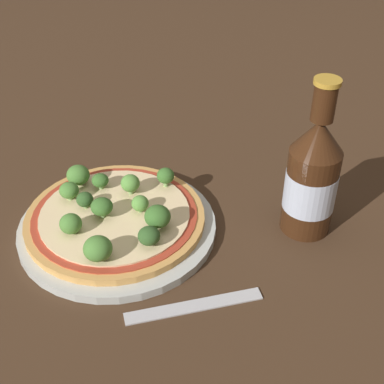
{
  "coord_description": "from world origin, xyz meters",
  "views": [
    {
      "loc": [
        0.54,
        -0.19,
        0.48
      ],
      "look_at": [
        0.05,
        0.09,
        0.06
      ],
      "focal_mm": 50.0,
      "sensor_mm": 36.0,
      "label": 1
    }
  ],
  "objects": [
    {
      "name": "ground_plane",
      "position": [
        0.0,
        0.0,
        0.0
      ],
      "size": [
        3.0,
        3.0,
        0.0
      ],
      "primitive_type": "plane",
      "color": "#3D2819"
    },
    {
      "name": "plate",
      "position": [
        0.01,
        0.0,
        0.01
      ],
      "size": [
        0.27,
        0.27,
        0.01
      ],
      "color": "#B2B7B2",
      "rests_on": "ground_plane"
    },
    {
      "name": "pizza",
      "position": [
        0.0,
        0.0,
        0.02
      ],
      "size": [
        0.24,
        0.24,
        0.01
      ],
      "color": "tan",
      "rests_on": "plate"
    },
    {
      "name": "broccoli_floret_0",
      "position": [
        -0.0,
        -0.02,
        0.04
      ],
      "size": [
        0.03,
        0.03,
        0.03
      ],
      "color": "#7A9E5B",
      "rests_on": "pizza"
    },
    {
      "name": "broccoli_floret_1",
      "position": [
        -0.02,
        0.09,
        0.04
      ],
      "size": [
        0.03,
        0.03,
        0.03
      ],
      "color": "#7A9E5B",
      "rests_on": "pizza"
    },
    {
      "name": "broccoli_floret_2",
      "position": [
        -0.03,
        0.04,
        0.04
      ],
      "size": [
        0.03,
        0.03,
        0.03
      ],
      "color": "#7A9E5B",
      "rests_on": "pizza"
    },
    {
      "name": "broccoli_floret_3",
      "position": [
        0.08,
        0.01,
        0.04
      ],
      "size": [
        0.03,
        0.03,
        0.03
      ],
      "color": "#7A9E5B",
      "rests_on": "pizza"
    },
    {
      "name": "broccoli_floret_4",
      "position": [
        0.01,
        0.03,
        0.04
      ],
      "size": [
        0.02,
        0.02,
        0.02
      ],
      "color": "#7A9E5B",
      "rests_on": "pizza"
    },
    {
      "name": "broccoli_floret_5",
      "position": [
        0.01,
        -0.06,
        0.04
      ],
      "size": [
        0.03,
        0.03,
        0.03
      ],
      "color": "#7A9E5B",
      "rests_on": "pizza"
    },
    {
      "name": "broccoli_floret_6",
      "position": [
        -0.06,
        -0.04,
        0.04
      ],
      "size": [
        0.03,
        0.03,
        0.03
      ],
      "color": "#7A9E5B",
      "rests_on": "pizza"
    },
    {
      "name": "broccoli_floret_7",
      "position": [
        -0.09,
        -0.02,
        0.04
      ],
      "size": [
        0.03,
        0.03,
        0.03
      ],
      "color": "#7A9E5B",
      "rests_on": "pizza"
    },
    {
      "name": "broccoli_floret_8",
      "position": [
        0.06,
        0.04,
        0.04
      ],
      "size": [
        0.03,
        0.03,
        0.03
      ],
      "color": "#7A9E5B",
      "rests_on": "pizza"
    },
    {
      "name": "broccoli_floret_9",
      "position": [
        -0.06,
        0.01,
        0.04
      ],
      "size": [
        0.02,
        0.02,
        0.02
      ],
      "color": "#7A9E5B",
      "rests_on": "pizza"
    },
    {
      "name": "broccoli_floret_10",
      "position": [
        -0.03,
        -0.03,
        0.04
      ],
      "size": [
        0.02,
        0.02,
        0.02
      ],
      "color": "#7A9E5B",
      "rests_on": "pizza"
    },
    {
      "name": "broccoli_floret_11",
      "position": [
        0.07,
        -0.05,
        0.04
      ],
      "size": [
        0.04,
        0.04,
        0.03
      ],
      "color": "#7A9E5B",
      "rests_on": "pizza"
    },
    {
      "name": "beer_bottle",
      "position": [
        0.13,
        0.23,
        0.08
      ],
      "size": [
        0.07,
        0.07,
        0.22
      ],
      "color": "#381E0F",
      "rests_on": "ground_plane"
    },
    {
      "name": "fork",
      "position": [
        0.18,
        0.02,
        0.0
      ],
      "size": [
        0.06,
        0.16,
        0.0
      ],
      "rotation": [
        0.0,
        0.0,
        1.3
      ],
      "color": "#B2B2B7",
      "rests_on": "ground_plane"
    }
  ]
}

